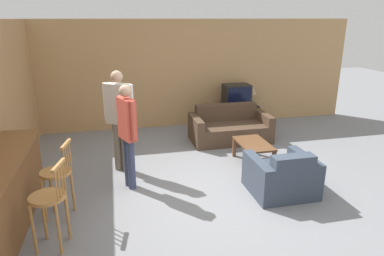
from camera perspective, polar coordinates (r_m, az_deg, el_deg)
ground_plane at (r=5.40m, az=3.54°, el=-11.16°), size 24.00×24.00×0.00m
wall_back at (r=8.47m, az=-3.55°, el=8.90°), size 9.40×0.08×2.60m
wall_left at (r=6.29m, az=-29.22°, el=3.49°), size 0.08×8.74×2.60m
bar_counter at (r=4.85m, az=-29.37°, el=-10.70°), size 0.55×2.81×0.97m
bar_chair_near at (r=4.35m, az=-22.67°, el=-11.45°), size 0.49×0.49×1.08m
bar_chair_mid at (r=4.95m, az=-21.50°, el=-7.69°), size 0.48×0.48×1.08m
couch_far at (r=7.67m, az=6.27°, el=-0.04°), size 1.73×0.91×0.76m
armchair_near at (r=5.52m, az=14.75°, el=-7.87°), size 0.95×0.87×0.74m
coffee_table at (r=6.48m, az=10.20°, el=-2.99°), size 0.53×0.88×0.41m
tv_unit at (r=8.74m, az=7.29°, el=2.09°), size 1.08×0.50×0.52m
tv at (r=8.61m, az=7.44°, el=5.47°), size 0.64×0.45×0.53m
table_lamp at (r=8.74m, az=9.96°, el=6.12°), size 0.23×0.23×0.48m
person_by_window at (r=6.01m, az=-12.02°, el=2.03°), size 0.50×0.41×1.79m
person_by_counter at (r=5.37m, az=-10.70°, el=-0.42°), size 0.29×0.47×1.68m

